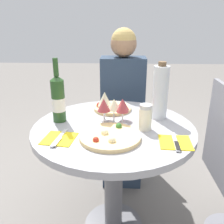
{
  "coord_description": "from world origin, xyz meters",
  "views": [
    {
      "loc": [
        0.04,
        -1.25,
        1.26
      ],
      "look_at": [
        -0.01,
        -0.05,
        0.8
      ],
      "focal_mm": 40.0,
      "sensor_mm": 36.0,
      "label": 1
    }
  ],
  "objects_px": {
    "wine_bottle": "(58,99)",
    "tall_carafe": "(160,92)",
    "seated_diner": "(123,113)",
    "chair_behind_diner": "(122,117)",
    "pizza_large": "(110,136)",
    "dining_table": "(114,148)"
  },
  "relations": [
    {
      "from": "dining_table",
      "to": "tall_carafe",
      "type": "bearing_deg",
      "value": 26.81
    },
    {
      "from": "chair_behind_diner",
      "to": "seated_diner",
      "type": "height_order",
      "value": "seated_diner"
    },
    {
      "from": "dining_table",
      "to": "seated_diner",
      "type": "relative_size",
      "value": 0.74
    },
    {
      "from": "wine_bottle",
      "to": "tall_carafe",
      "type": "bearing_deg",
      "value": 7.04
    },
    {
      "from": "tall_carafe",
      "to": "seated_diner",
      "type": "bearing_deg",
      "value": 114.07
    },
    {
      "from": "seated_diner",
      "to": "dining_table",
      "type": "bearing_deg",
      "value": 85.18
    },
    {
      "from": "chair_behind_diner",
      "to": "pizza_large",
      "type": "relative_size",
      "value": 3.1
    },
    {
      "from": "seated_diner",
      "to": "pizza_large",
      "type": "relative_size",
      "value": 3.93
    },
    {
      "from": "dining_table",
      "to": "pizza_large",
      "type": "xyz_separation_m",
      "value": [
        -0.01,
        -0.15,
        0.15
      ]
    },
    {
      "from": "seated_diner",
      "to": "tall_carafe",
      "type": "distance_m",
      "value": 0.6
    },
    {
      "from": "tall_carafe",
      "to": "pizza_large",
      "type": "bearing_deg",
      "value": -134.25
    },
    {
      "from": "seated_diner",
      "to": "pizza_large",
      "type": "xyz_separation_m",
      "value": [
        -0.06,
        -0.76,
        0.17
      ]
    },
    {
      "from": "chair_behind_diner",
      "to": "pizza_large",
      "type": "height_order",
      "value": "chair_behind_diner"
    },
    {
      "from": "chair_behind_diner",
      "to": "pizza_large",
      "type": "xyz_separation_m",
      "value": [
        -0.06,
        -0.89,
        0.26
      ]
    },
    {
      "from": "pizza_large",
      "to": "tall_carafe",
      "type": "distance_m",
      "value": 0.42
    },
    {
      "from": "dining_table",
      "to": "wine_bottle",
      "type": "xyz_separation_m",
      "value": [
        -0.31,
        0.06,
        0.27
      ]
    },
    {
      "from": "seated_diner",
      "to": "wine_bottle",
      "type": "distance_m",
      "value": 0.71
    },
    {
      "from": "chair_behind_diner",
      "to": "tall_carafe",
      "type": "distance_m",
      "value": 0.76
    },
    {
      "from": "chair_behind_diner",
      "to": "wine_bottle",
      "type": "bearing_deg",
      "value": 61.92
    },
    {
      "from": "seated_diner",
      "to": "chair_behind_diner",
      "type": "bearing_deg",
      "value": -90.0
    },
    {
      "from": "dining_table",
      "to": "wine_bottle",
      "type": "height_order",
      "value": "wine_bottle"
    },
    {
      "from": "chair_behind_diner",
      "to": "wine_bottle",
      "type": "distance_m",
      "value": 0.86
    }
  ]
}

